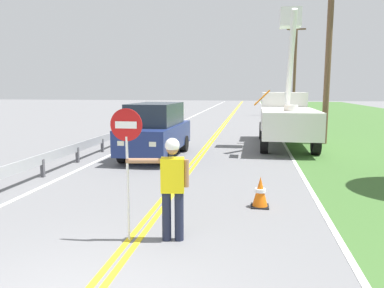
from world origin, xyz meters
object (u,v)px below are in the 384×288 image
Objects in this scene: traffic_cone_lead at (260,192)px; stop_sign_paddle at (127,145)px; oncoming_suv_nearest at (156,130)px; utility_pole_mid at (295,68)px; flagger_worker at (172,183)px; utility_pole_near at (328,57)px; utility_bucket_truck at (286,115)px.

stop_sign_paddle is at bearing -135.98° from traffic_cone_lead.
oncoming_suv_nearest is 25.81m from utility_pole_mid.
stop_sign_paddle reaches higher than oncoming_suv_nearest.
utility_pole_mid reaches higher than flagger_worker.
oncoming_suv_nearest is 6.64× the size of traffic_cone_lead.
flagger_worker is 0.78× the size of stop_sign_paddle.
utility_pole_near is at bearing -91.67° from utility_pole_mid.
oncoming_suv_nearest is 9.14m from utility_pole_near.
stop_sign_paddle is 0.30× the size of utility_pole_near.
traffic_cone_lead is (-1.36, -9.72, -1.10)m from utility_bucket_truck.
flagger_worker is 2.75m from traffic_cone_lead.
utility_bucket_truck reaches higher than stop_sign_paddle.
utility_pole_near is (7.19, 4.75, 3.05)m from oncoming_suv_nearest.
traffic_cone_lead is at bearing 44.02° from stop_sign_paddle.
traffic_cone_lead is at bearing 53.72° from flagger_worker.
stop_sign_paddle is at bearing -113.79° from utility_pole_near.
flagger_worker is at bearing -103.88° from utility_bucket_truck.
traffic_cone_lead is (-3.85, -30.07, -4.33)m from utility_pole_mid.
utility_bucket_truck is at bearing -96.97° from utility_pole_mid.
oncoming_suv_nearest is at bearing 106.61° from flagger_worker.
utility_pole_mid reaches higher than utility_bucket_truck.
flagger_worker is 0.23× the size of utility_pole_near.
utility_bucket_truck is 9.87m from traffic_cone_lead.
utility_pole_near reaches higher than stop_sign_paddle.
utility_pole_mid is at bearing 80.45° from flagger_worker.
flagger_worker is 13.85m from utility_pole_near.
flagger_worker is 0.20× the size of utility_pole_mid.
utility_pole_near is 0.88× the size of utility_pole_mid.
oncoming_suv_nearest is at bearing -107.68° from utility_pole_mid.
utility_pole_mid is at bearing 79.18° from stop_sign_paddle.
traffic_cone_lead is (1.57, 2.14, -0.71)m from flagger_worker.
utility_bucket_truck is 9.76× the size of traffic_cone_lead.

